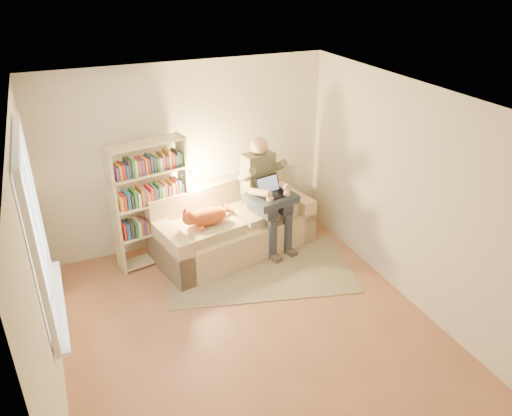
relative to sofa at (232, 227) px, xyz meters
name	(u,v)px	position (x,y,z in m)	size (l,w,h in m)	color
floor	(251,330)	(-0.43, -1.75, -0.34)	(4.50, 4.50, 0.00)	#986045
ceiling	(250,103)	(-0.43, -1.75, 2.26)	(4.00, 4.50, 0.02)	white
wall_left	(40,274)	(-2.43, -1.75, 0.96)	(0.02, 4.50, 2.60)	silver
wall_right	(411,196)	(1.57, -1.75, 0.96)	(0.02, 4.50, 2.60)	silver
wall_back	(189,157)	(-0.43, 0.50, 0.96)	(4.00, 0.02, 2.60)	silver
wall_front	(385,387)	(-0.43, -4.00, 0.96)	(4.00, 0.02, 2.60)	silver
window	(44,254)	(-2.38, -1.55, 1.03)	(0.12, 1.52, 1.69)	white
sofa	(232,227)	(0.00, 0.00, 0.00)	(2.37, 1.43, 0.94)	beige
person	(265,188)	(0.47, -0.07, 0.56)	(0.57, 0.77, 1.60)	#696B56
cat	(202,218)	(-0.50, -0.25, 0.38)	(0.75, 0.38, 0.29)	orange
blanket	(274,197)	(0.55, -0.21, 0.47)	(0.62, 0.51, 0.10)	#253042
laptop	(274,190)	(0.55, -0.20, 0.58)	(0.42, 0.37, 0.31)	black
bookshelf	(151,197)	(-1.07, 0.14, 0.61)	(1.18, 0.47, 1.73)	beige
rug	(259,269)	(0.14, -0.66, -0.34)	(2.45, 1.45, 0.01)	gray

